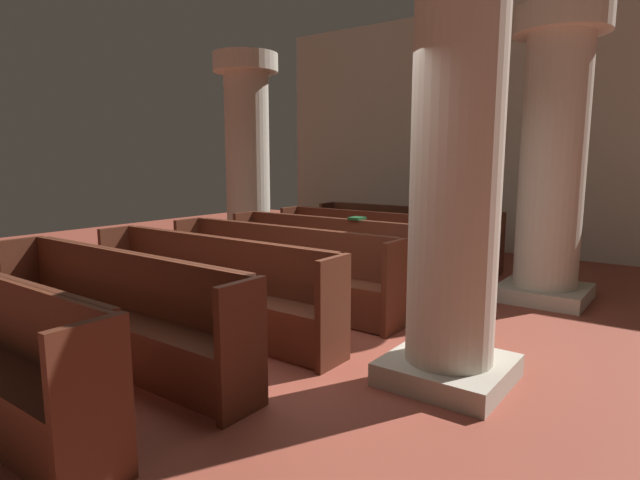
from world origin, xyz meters
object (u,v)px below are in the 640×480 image
Objects in this scene: hymn_book at (357,218)px; pillar_aisle_side at (553,153)px; pillar_far_side at (247,155)px; pew_row_1 at (372,242)px; pew_row_3 at (278,265)px; pillar_aisle_rear at (457,150)px; pew_row_0 at (405,234)px; pew_row_4 at (209,283)px; pew_row_5 at (113,306)px; pew_row_2 at (331,252)px; kneeler_box_navy at (472,292)px; lectern at (448,232)px.

pillar_aisle_side is at bearing 23.92° from hymn_book.
pew_row_1 is at bearing 3.52° from pillar_far_side.
pew_row_3 is 2.89m from pillar_aisle_rear.
pew_row_0 is 4.26m from pew_row_4.
pew_row_1 and pew_row_5 have the same top height.
hymn_book is (0.30, 2.31, 0.46)m from pew_row_4.
pillar_aisle_rear is (2.46, -1.85, 1.31)m from pew_row_2.
pew_row_3 is at bearing -39.48° from pillar_far_side.
pillar_aisle_side is (2.46, 1.14, 1.31)m from pew_row_2.
hymn_book is at bearing -81.40° from pew_row_0.
pillar_aisle_side is (2.46, 2.21, 1.31)m from pew_row_3.
kneeler_box_navy is (1.77, 3.71, -0.38)m from pew_row_5.
pew_row_3 is 15.41× the size of hymn_book.
pew_row_1 is 0.92× the size of pillar_far_side.
pew_row_1 is at bearing -100.82° from lectern.
pew_row_1 is 1.07m from pew_row_2.
pillar_far_side reaches higher than pew_row_2.
pew_row_0 is at bearing 90.00° from pew_row_4.
pillar_far_side is at bearing -142.47° from lectern.
pew_row_1 is 1.00× the size of pew_row_2.
pew_row_5 is (0.00, -4.26, 0.00)m from pew_row_1.
pew_row_4 is at bearing -173.50° from pillar_aisle_rear.
pillar_aisle_rear is at bearing 28.71° from pew_row_5.
kneeler_box_navy is at bearing -17.28° from pew_row_1.
pillar_aisle_side is 16.78× the size of hymn_book.
pillar_far_side reaches higher than kneeler_box_navy.
pillar_aisle_rear is at bearing -37.00° from pew_row_2.
hymn_book is at bearing 136.77° from pillar_aisle_rear.
pillar_aisle_side is at bearing 42.24° from kneeler_box_navy.
pew_row_0 is at bearing 158.03° from pillar_aisle_side.
pew_row_2 is 0.92× the size of pillar_aisle_side.
pew_row_5 is 9.79× the size of kneeler_box_navy.
pillar_aisle_side is at bearing 41.92° from pew_row_3.
pew_row_5 is (0.00, -3.20, 0.00)m from pew_row_2.
pew_row_5 is 4.95m from pillar_far_side.
hymn_book is (-2.16, 2.03, -0.84)m from pillar_aisle_rear.
pew_row_0 is 2.03m from hymn_book.
hymn_book reaches higher than pew_row_3.
pillar_aisle_side is 2.51m from hymn_book.
pew_row_4 is 9.79× the size of kneeler_box_navy.
pew_row_5 is at bearing -115.48° from kneeler_box_navy.
pillar_far_side and pillar_aisle_rear have the same top height.
pillar_aisle_side reaches higher than hymn_book.
pew_row_4 is 4.10m from pillar_far_side.
pillar_far_side is at bearing -176.48° from pew_row_1.
pew_row_1 is 1.00× the size of pew_row_4.
pillar_aisle_side is (2.46, -0.99, 1.31)m from pew_row_0.
pew_row_0 is 2.43m from kneeler_box_navy.
pew_row_0 is 2.96m from pillar_aisle_side.
pew_row_4 is (0.00, -3.20, 0.00)m from pew_row_1.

